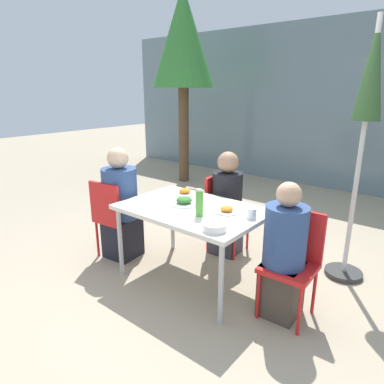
% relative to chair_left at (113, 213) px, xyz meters
% --- Properties ---
extents(ground_plane, '(24.00, 24.00, 0.00)m').
position_rel_chair_left_xyz_m(ground_plane, '(0.95, 0.19, -0.52)').
color(ground_plane, tan).
extents(building_facade, '(10.00, 0.20, 3.00)m').
position_rel_chair_left_xyz_m(building_facade, '(0.95, 4.41, 0.98)').
color(building_facade, slate).
rests_on(building_facade, ground).
extents(dining_table, '(1.33, 0.89, 0.75)m').
position_rel_chair_left_xyz_m(dining_table, '(0.95, 0.19, 0.17)').
color(dining_table, silver).
rests_on(dining_table, ground).
extents(chair_left, '(0.44, 0.44, 0.88)m').
position_rel_chair_left_xyz_m(chair_left, '(0.00, 0.00, 0.00)').
color(chair_left, red).
rests_on(chair_left, ground).
extents(person_left, '(0.37, 0.37, 1.23)m').
position_rel_chair_left_xyz_m(person_left, '(0.04, 0.09, 0.06)').
color(person_left, black).
rests_on(person_left, ground).
extents(chair_right, '(0.42, 0.42, 0.88)m').
position_rel_chair_left_xyz_m(chair_right, '(1.92, 0.31, 0.00)').
color(chair_right, red).
rests_on(chair_right, ground).
extents(person_right, '(0.34, 0.34, 1.14)m').
position_rel_chair_left_xyz_m(person_right, '(1.87, 0.23, 0.02)').
color(person_right, '#473D33').
rests_on(person_right, ground).
extents(chair_far, '(0.44, 0.44, 0.88)m').
position_rel_chair_left_xyz_m(chair_far, '(0.80, 0.93, 0.00)').
color(chair_far, red).
rests_on(chair_far, ground).
extents(person_far, '(0.33, 0.33, 1.17)m').
position_rel_chair_left_xyz_m(person_far, '(0.89, 0.88, 0.04)').
color(person_far, '#383842').
rests_on(person_far, ground).
extents(closed_umbrella, '(0.36, 0.36, 2.40)m').
position_rel_chair_left_xyz_m(closed_umbrella, '(2.10, 1.20, 1.20)').
color(closed_umbrella, '#333333').
rests_on(closed_umbrella, ground).
extents(plate_0, '(0.20, 0.20, 0.06)m').
position_rel_chair_left_xyz_m(plate_0, '(1.28, 0.28, 0.25)').
color(plate_0, white).
rests_on(plate_0, dining_table).
extents(plate_1, '(0.27, 0.27, 0.07)m').
position_rel_chair_left_xyz_m(plate_1, '(0.84, 0.21, 0.26)').
color(plate_1, white).
rests_on(plate_1, dining_table).
extents(plate_2, '(0.22, 0.22, 0.06)m').
position_rel_chair_left_xyz_m(plate_2, '(0.63, 0.46, 0.25)').
color(plate_2, white).
rests_on(plate_2, dining_table).
extents(bottle, '(0.07, 0.07, 0.24)m').
position_rel_chair_left_xyz_m(bottle, '(1.14, 0.06, 0.35)').
color(bottle, '#51A338').
rests_on(bottle, dining_table).
extents(drinking_cup, '(0.08, 0.08, 0.09)m').
position_rel_chair_left_xyz_m(drinking_cup, '(1.52, 0.30, 0.27)').
color(drinking_cup, white).
rests_on(drinking_cup, dining_table).
extents(salad_bowl, '(0.19, 0.19, 0.06)m').
position_rel_chair_left_xyz_m(salad_bowl, '(1.43, -0.12, 0.26)').
color(salad_bowl, white).
rests_on(salad_bowl, dining_table).
extents(tree_behind_left, '(1.17, 1.17, 3.60)m').
position_rel_chair_left_xyz_m(tree_behind_left, '(-1.57, 3.03, 2.14)').
color(tree_behind_left, brown).
rests_on(tree_behind_left, ground).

